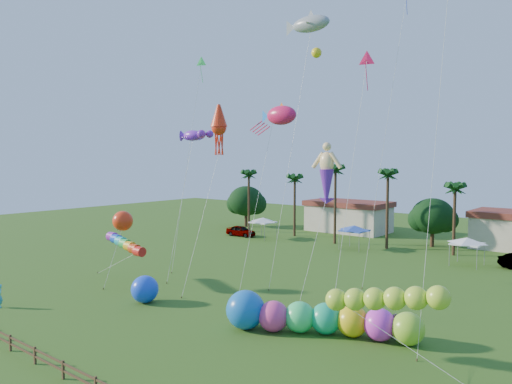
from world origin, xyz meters
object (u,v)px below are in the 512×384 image
Objects in this scene: car_a at (241,231)px; spectator_b at (396,327)px; blue_ball at (145,289)px; caterpillar_inflatable at (314,318)px.

spectator_b reaches higher than car_a.
spectator_b is 19.59m from blue_ball.
blue_ball is (16.23, -30.35, 0.32)m from car_a.
caterpillar_inflatable reaches higher than car_a.
car_a is at bearing 162.90° from spectator_b.
car_a is 2.78× the size of spectator_b.
blue_ball is at bearing 165.87° from caterpillar_inflatable.
car_a is 0.37× the size of caterpillar_inflatable.
car_a is at bearing 118.13° from blue_ball.
caterpillar_inflatable reaches higher than blue_ball.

